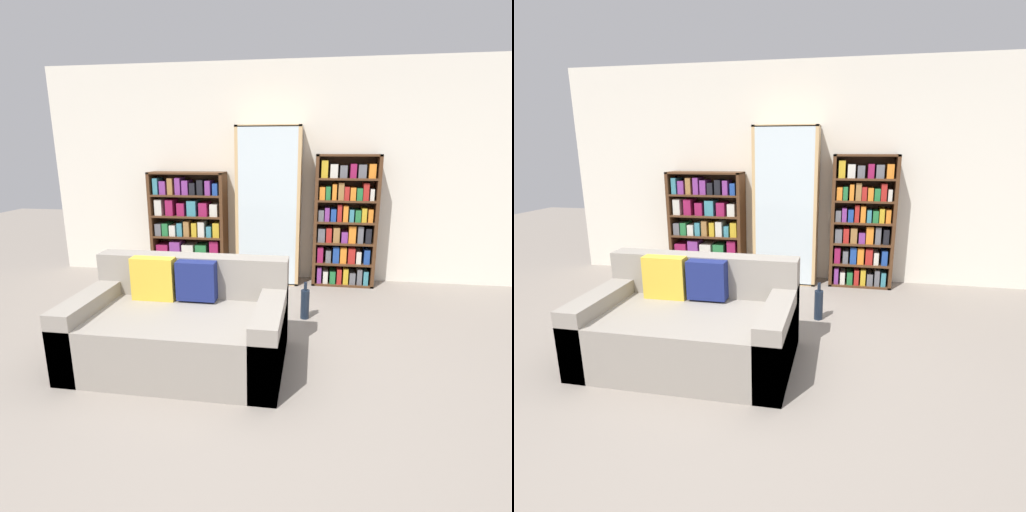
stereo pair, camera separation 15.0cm
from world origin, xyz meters
The scene contains 7 objects.
ground_plane centered at (0.00, 0.00, 0.00)m, with size 16.00×16.00×0.00m, color gray.
wall_back centered at (0.00, 2.74, 1.35)m, with size 6.16×0.06×2.70m.
couch centered at (-0.57, 0.38, 0.29)m, with size 1.64×0.97×0.80m.
bookshelf_left centered at (-1.18, 2.53, 0.67)m, with size 0.98×0.32×1.39m.
display_cabinet centered at (-0.12, 2.52, 0.96)m, with size 0.79×0.36×1.94m.
bookshelf_right centered at (0.82, 2.53, 0.78)m, with size 0.76×0.32×1.61m.
wine_bottle centered at (0.39, 1.35, 0.16)m, with size 0.09×0.09×0.38m.
Camera 2 is at (0.60, -2.41, 1.66)m, focal length 28.00 mm.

